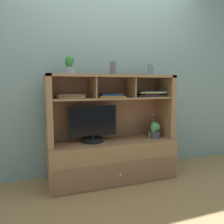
{
  "coord_description": "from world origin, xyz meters",
  "views": [
    {
      "loc": [
        -0.88,
        -2.45,
        1.13
      ],
      "look_at": [
        0.0,
        0.0,
        0.81
      ],
      "focal_mm": 35.78,
      "sensor_mm": 36.0,
      "label": 1
    }
  ],
  "objects_px": {
    "tv_monitor": "(93,126)",
    "ceramic_vase": "(113,68)",
    "potted_fern": "(155,130)",
    "magazine_stack_right": "(71,96)",
    "magazine_stack_centre": "(150,94)",
    "potted_succulent": "(69,66)",
    "magazine_stack_left": "(111,96)",
    "diffuser_bottle": "(150,70)",
    "potted_orchid": "(153,134)",
    "media_console": "(112,148)"
  },
  "relations": [
    {
      "from": "tv_monitor",
      "to": "ceramic_vase",
      "type": "distance_m",
      "value": 0.71
    },
    {
      "from": "potted_fern",
      "to": "magazine_stack_right",
      "type": "distance_m",
      "value": 1.12
    },
    {
      "from": "potted_fern",
      "to": "magazine_stack_right",
      "type": "bearing_deg",
      "value": 174.37
    },
    {
      "from": "magazine_stack_centre",
      "to": "potted_succulent",
      "type": "relative_size",
      "value": 1.88
    },
    {
      "from": "magazine_stack_left",
      "to": "ceramic_vase",
      "type": "xyz_separation_m",
      "value": [
        0.01,
        -0.02,
        0.31
      ]
    },
    {
      "from": "diffuser_bottle",
      "to": "ceramic_vase",
      "type": "bearing_deg",
      "value": -178.43
    },
    {
      "from": "potted_succulent",
      "to": "ceramic_vase",
      "type": "xyz_separation_m",
      "value": [
        0.49,
        -0.01,
        -0.01
      ]
    },
    {
      "from": "magazine_stack_right",
      "to": "diffuser_bottle",
      "type": "distance_m",
      "value": 1.0
    },
    {
      "from": "tv_monitor",
      "to": "ceramic_vase",
      "type": "xyz_separation_m",
      "value": [
        0.23,
        -0.04,
        0.66
      ]
    },
    {
      "from": "potted_orchid",
      "to": "magazine_stack_right",
      "type": "relative_size",
      "value": 0.91
    },
    {
      "from": "potted_fern",
      "to": "tv_monitor",
      "type": "bearing_deg",
      "value": 176.04
    },
    {
      "from": "magazine_stack_centre",
      "to": "diffuser_bottle",
      "type": "distance_m",
      "value": 0.28
    },
    {
      "from": "potted_fern",
      "to": "magazine_stack_centre",
      "type": "relative_size",
      "value": 0.56
    },
    {
      "from": "potted_succulent",
      "to": "ceramic_vase",
      "type": "bearing_deg",
      "value": -1.36
    },
    {
      "from": "potted_fern",
      "to": "diffuser_bottle",
      "type": "distance_m",
      "value": 0.75
    },
    {
      "from": "media_console",
      "to": "potted_orchid",
      "type": "height_order",
      "value": "media_console"
    },
    {
      "from": "magazine_stack_right",
      "to": "diffuser_bottle",
      "type": "height_order",
      "value": "diffuser_bottle"
    },
    {
      "from": "potted_orchid",
      "to": "diffuser_bottle",
      "type": "xyz_separation_m",
      "value": [
        -0.05,
        0.01,
        0.79
      ]
    },
    {
      "from": "media_console",
      "to": "potted_fern",
      "type": "bearing_deg",
      "value": -4.59
    },
    {
      "from": "potted_orchid",
      "to": "diffuser_bottle",
      "type": "bearing_deg",
      "value": 169.03
    },
    {
      "from": "magazine_stack_left",
      "to": "potted_orchid",
      "type": "bearing_deg",
      "value": -2.12
    },
    {
      "from": "magazine_stack_right",
      "to": "magazine_stack_left",
      "type": "bearing_deg",
      "value": -8.12
    },
    {
      "from": "media_console",
      "to": "diffuser_bottle",
      "type": "bearing_deg",
      "value": -2.28
    },
    {
      "from": "diffuser_bottle",
      "to": "potted_succulent",
      "type": "xyz_separation_m",
      "value": [
        -0.98,
        -0.0,
        0.02
      ]
    },
    {
      "from": "media_console",
      "to": "magazine_stack_left",
      "type": "distance_m",
      "value": 0.63
    },
    {
      "from": "diffuser_bottle",
      "to": "ceramic_vase",
      "type": "relative_size",
      "value": 1.93
    },
    {
      "from": "magazine_stack_right",
      "to": "ceramic_vase",
      "type": "xyz_separation_m",
      "value": [
        0.46,
        -0.09,
        0.31
      ]
    },
    {
      "from": "potted_orchid",
      "to": "ceramic_vase",
      "type": "relative_size",
      "value": 2.08
    },
    {
      "from": "magazine_stack_right",
      "to": "potted_fern",
      "type": "bearing_deg",
      "value": -5.63
    },
    {
      "from": "media_console",
      "to": "potted_orchid",
      "type": "bearing_deg",
      "value": -3.09
    },
    {
      "from": "potted_orchid",
      "to": "magazine_stack_centre",
      "type": "xyz_separation_m",
      "value": [
        -0.05,
        0.01,
        0.51
      ]
    },
    {
      "from": "tv_monitor",
      "to": "magazine_stack_right",
      "type": "relative_size",
      "value": 1.7
    },
    {
      "from": "magazine_stack_centre",
      "to": "magazine_stack_right",
      "type": "xyz_separation_m",
      "value": [
        -0.95,
        0.08,
        -0.02
      ]
    },
    {
      "from": "diffuser_bottle",
      "to": "potted_fern",
      "type": "bearing_deg",
      "value": -20.27
    },
    {
      "from": "magazine_stack_centre",
      "to": "media_console",
      "type": "bearing_deg",
      "value": 177.3
    },
    {
      "from": "magazine_stack_centre",
      "to": "ceramic_vase",
      "type": "height_order",
      "value": "ceramic_vase"
    },
    {
      "from": "potted_succulent",
      "to": "magazine_stack_right",
      "type": "bearing_deg",
      "value": 71.31
    },
    {
      "from": "potted_fern",
      "to": "ceramic_vase",
      "type": "relative_size",
      "value": 1.42
    },
    {
      "from": "magazine_stack_left",
      "to": "magazine_stack_right",
      "type": "height_order",
      "value": "same"
    },
    {
      "from": "tv_monitor",
      "to": "potted_succulent",
      "type": "relative_size",
      "value": 2.88
    },
    {
      "from": "magazine_stack_left",
      "to": "diffuser_bottle",
      "type": "xyz_separation_m",
      "value": [
        0.5,
        -0.01,
        0.3
      ]
    },
    {
      "from": "potted_orchid",
      "to": "potted_fern",
      "type": "bearing_deg",
      "value": -39.32
    },
    {
      "from": "potted_fern",
      "to": "magazine_stack_centre",
      "type": "distance_m",
      "value": 0.46
    },
    {
      "from": "potted_succulent",
      "to": "ceramic_vase",
      "type": "distance_m",
      "value": 0.49
    },
    {
      "from": "tv_monitor",
      "to": "ceramic_vase",
      "type": "bearing_deg",
      "value": -10.45
    },
    {
      "from": "magazine_stack_left",
      "to": "potted_succulent",
      "type": "bearing_deg",
      "value": -178.5
    },
    {
      "from": "media_console",
      "to": "ceramic_vase",
      "type": "distance_m",
      "value": 0.95
    },
    {
      "from": "tv_monitor",
      "to": "potted_succulent",
      "type": "height_order",
      "value": "potted_succulent"
    },
    {
      "from": "tv_monitor",
      "to": "potted_succulent",
      "type": "distance_m",
      "value": 0.72
    },
    {
      "from": "media_console",
      "to": "potted_fern",
      "type": "distance_m",
      "value": 0.59
    }
  ]
}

